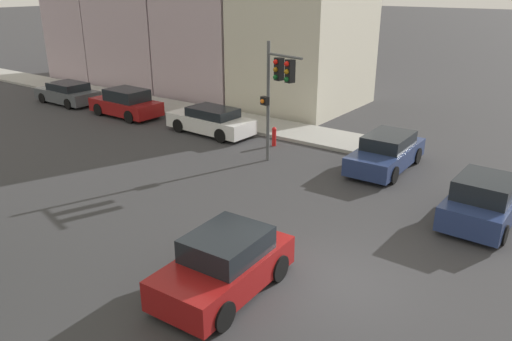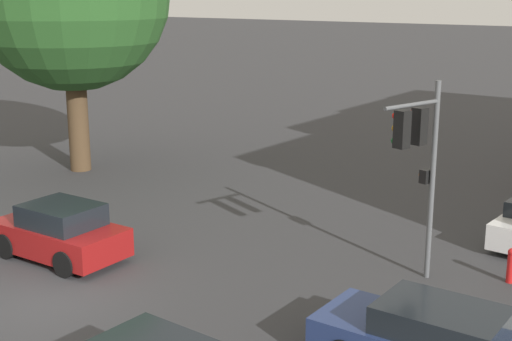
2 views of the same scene
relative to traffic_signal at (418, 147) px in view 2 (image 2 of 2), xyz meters
The scene contains 4 objects.
ground_plane 9.80m from the traffic_signal, 136.58° to the right, with size 300.00×300.00×0.00m, color #333335.
traffic_signal is the anchor object (origin of this frame).
crossing_car_0 9.90m from the traffic_signal, 154.00° to the right, with size 3.92×2.08×1.57m.
fire_hydrant 3.97m from the traffic_signal, 36.23° to the left, with size 0.22×0.22×0.92m.
Camera 2 is at (13.51, -9.65, 7.18)m, focal length 50.00 mm.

